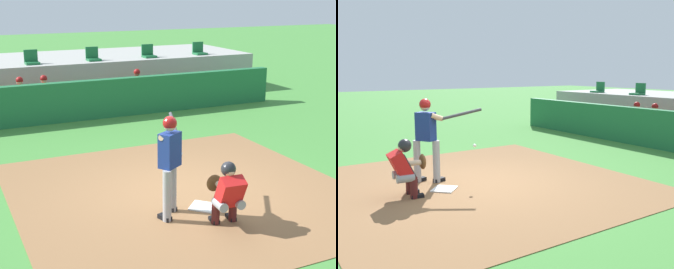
% 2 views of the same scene
% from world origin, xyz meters
% --- Properties ---
extents(ground_plane, '(80.00, 80.00, 0.00)m').
position_xyz_m(ground_plane, '(0.00, 0.00, 0.00)').
color(ground_plane, '#428438').
extents(dirt_infield, '(6.40, 6.40, 0.01)m').
position_xyz_m(dirt_infield, '(0.00, 0.00, 0.01)').
color(dirt_infield, olive).
rests_on(dirt_infield, ground).
extents(home_plate, '(0.62, 0.62, 0.02)m').
position_xyz_m(home_plate, '(0.00, -0.80, 0.02)').
color(home_plate, white).
rests_on(home_plate, dirt_infield).
extents(batter_at_plate, '(0.78, 1.32, 1.80)m').
position_xyz_m(batter_at_plate, '(-0.69, -0.84, 1.04)').
color(batter_at_plate, '#99999E').
rests_on(batter_at_plate, ground).
extents(catcher_crouched, '(0.51, 1.92, 1.13)m').
position_xyz_m(catcher_crouched, '(0.01, -1.58, 0.61)').
color(catcher_crouched, gray).
rests_on(catcher_crouched, ground).
extents(dugout_wall, '(13.00, 0.30, 1.20)m').
position_xyz_m(dugout_wall, '(0.00, 6.50, 0.60)').
color(dugout_wall, '#1E6638').
rests_on(dugout_wall, ground).
extents(dugout_player_0, '(0.49, 0.70, 1.30)m').
position_xyz_m(dugout_player_0, '(-1.82, 7.34, 0.67)').
color(dugout_player_0, '#939399').
rests_on(dugout_player_0, ground).
extents(dugout_player_1, '(0.49, 0.70, 1.30)m').
position_xyz_m(dugout_player_1, '(-1.09, 7.34, 0.67)').
color(dugout_player_1, '#939399').
rests_on(dugout_player_1, ground).
extents(stadium_seat_0, '(0.46, 0.46, 0.48)m').
position_xyz_m(stadium_seat_0, '(-5.42, 9.38, 1.53)').
color(stadium_seat_0, '#196033').
rests_on(stadium_seat_0, stands_platform).
extents(stadium_seat_1, '(0.46, 0.46, 0.48)m').
position_xyz_m(stadium_seat_1, '(-3.25, 9.38, 1.53)').
color(stadium_seat_1, '#196033').
rests_on(stadium_seat_1, stands_platform).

